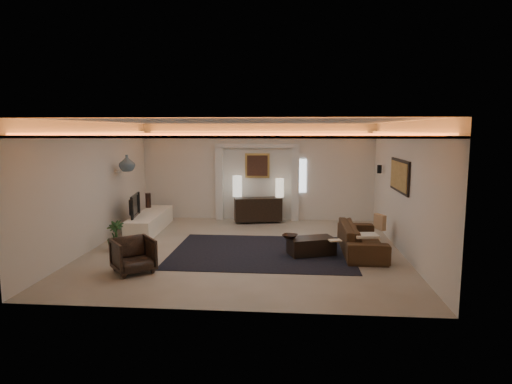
# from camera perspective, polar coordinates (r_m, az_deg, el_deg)

# --- Properties ---
(floor) EXTENTS (7.00, 7.00, 0.00)m
(floor) POSITION_cam_1_polar(r_m,az_deg,el_deg) (10.28, -1.40, -7.37)
(floor) COLOR #ABA190
(floor) RESTS_ON ground
(ceiling) EXTENTS (7.00, 7.00, 0.00)m
(ceiling) POSITION_cam_1_polar(r_m,az_deg,el_deg) (9.91, -1.46, 9.02)
(ceiling) COLOR white
(ceiling) RESTS_ON ground
(wall_back) EXTENTS (7.00, 0.00, 7.00)m
(wall_back) POSITION_cam_1_polar(r_m,az_deg,el_deg) (13.45, 0.18, 2.57)
(wall_back) COLOR silver
(wall_back) RESTS_ON ground
(wall_front) EXTENTS (7.00, 0.00, 7.00)m
(wall_front) POSITION_cam_1_polar(r_m,az_deg,el_deg) (6.57, -4.74, -3.22)
(wall_front) COLOR silver
(wall_front) RESTS_ON ground
(wall_left) EXTENTS (0.00, 7.00, 7.00)m
(wall_left) POSITION_cam_1_polar(r_m,az_deg,el_deg) (10.94, -19.98, 0.83)
(wall_left) COLOR silver
(wall_left) RESTS_ON ground
(wall_right) EXTENTS (0.00, 7.00, 7.00)m
(wall_right) POSITION_cam_1_polar(r_m,az_deg,el_deg) (10.22, 18.47, 0.43)
(wall_right) COLOR silver
(wall_right) RESTS_ON ground
(cove_soffit) EXTENTS (7.00, 7.00, 0.04)m
(cove_soffit) POSITION_cam_1_polar(r_m,az_deg,el_deg) (9.91, -1.45, 7.40)
(cove_soffit) COLOR silver
(cove_soffit) RESTS_ON ceiling
(daylight_slit) EXTENTS (0.25, 0.03, 1.00)m
(daylight_slit) POSITION_cam_1_polar(r_m,az_deg,el_deg) (13.40, 5.94, 2.07)
(daylight_slit) COLOR white
(daylight_slit) RESTS_ON wall_back
(area_rug) EXTENTS (4.00, 3.00, 0.01)m
(area_rug) POSITION_cam_1_polar(r_m,az_deg,el_deg) (10.05, 0.76, -7.69)
(area_rug) COLOR black
(area_rug) RESTS_ON ground
(pilaster_left) EXTENTS (0.22, 0.20, 2.20)m
(pilaster_left) POSITION_cam_1_polar(r_m,az_deg,el_deg) (13.53, -4.71, 1.08)
(pilaster_left) COLOR silver
(pilaster_left) RESTS_ON ground
(pilaster_right) EXTENTS (0.22, 0.20, 2.20)m
(pilaster_right) POSITION_cam_1_polar(r_m,az_deg,el_deg) (13.35, 5.08, 0.98)
(pilaster_right) COLOR silver
(pilaster_right) RESTS_ON ground
(alcove_header) EXTENTS (2.52, 0.20, 0.12)m
(alcove_header) POSITION_cam_1_polar(r_m,az_deg,el_deg) (13.30, 0.15, 5.96)
(alcove_header) COLOR silver
(alcove_header) RESTS_ON wall_back
(painting_frame) EXTENTS (0.74, 0.04, 0.74)m
(painting_frame) POSITION_cam_1_polar(r_m,az_deg,el_deg) (13.41, 0.17, 3.41)
(painting_frame) COLOR tan
(painting_frame) RESTS_ON wall_back
(painting_canvas) EXTENTS (0.62, 0.02, 0.62)m
(painting_canvas) POSITION_cam_1_polar(r_m,az_deg,el_deg) (13.38, 0.17, 3.40)
(painting_canvas) COLOR #4C2D1E
(painting_canvas) RESTS_ON wall_back
(art_panel_frame) EXTENTS (0.04, 1.64, 0.74)m
(art_panel_frame) POSITION_cam_1_polar(r_m,az_deg,el_deg) (10.48, 17.98, 2.00)
(art_panel_frame) COLOR black
(art_panel_frame) RESTS_ON wall_right
(art_panel_gold) EXTENTS (0.02, 1.50, 0.62)m
(art_panel_gold) POSITION_cam_1_polar(r_m,az_deg,el_deg) (10.47, 17.85, 2.00)
(art_panel_gold) COLOR tan
(art_panel_gold) RESTS_ON wall_right
(wall_sconce) EXTENTS (0.12, 0.12, 0.22)m
(wall_sconce) POSITION_cam_1_polar(r_m,az_deg,el_deg) (12.31, 15.58, 2.84)
(wall_sconce) COLOR black
(wall_sconce) RESTS_ON wall_right
(wall_niche) EXTENTS (0.10, 0.55, 0.04)m
(wall_niche) POSITION_cam_1_polar(r_m,az_deg,el_deg) (12.17, -17.03, 2.59)
(wall_niche) COLOR silver
(wall_niche) RESTS_ON wall_left
(console) EXTENTS (1.44, 0.73, 0.69)m
(console) POSITION_cam_1_polar(r_m,az_deg,el_deg) (13.06, 0.27, -2.25)
(console) COLOR black
(console) RESTS_ON ground
(lamp_left) EXTENTS (0.36, 0.36, 0.62)m
(lamp_left) POSITION_cam_1_polar(r_m,az_deg,el_deg) (13.23, -2.42, 0.90)
(lamp_left) COLOR white
(lamp_left) RESTS_ON console
(lamp_right) EXTENTS (0.32, 0.32, 0.55)m
(lamp_right) POSITION_cam_1_polar(r_m,az_deg,el_deg) (13.14, 3.06, 0.84)
(lamp_right) COLOR white
(lamp_right) RESTS_ON console
(media_ledge) EXTENTS (0.78, 2.66, 0.49)m
(media_ledge) POSITION_cam_1_polar(r_m,az_deg,el_deg) (12.46, -13.46, -3.80)
(media_ledge) COLOR white
(media_ledge) RESTS_ON ground
(tv) EXTENTS (1.03, 0.29, 0.59)m
(tv) POSITION_cam_1_polar(r_m,az_deg,el_deg) (12.03, -15.73, -1.77)
(tv) COLOR black
(tv) RESTS_ON media_ledge
(figurine) EXTENTS (0.17, 0.17, 0.42)m
(figurine) POSITION_cam_1_polar(r_m,az_deg,el_deg) (13.31, -13.68, -1.24)
(figurine) COLOR black
(figurine) RESTS_ON media_ledge
(ginger_jar) EXTENTS (0.49, 0.49, 0.42)m
(ginger_jar) POSITION_cam_1_polar(r_m,az_deg,el_deg) (11.79, -16.25, 3.58)
(ginger_jar) COLOR #465862
(ginger_jar) RESTS_ON wall_niche
(plant) EXTENTS (0.39, 0.39, 0.67)m
(plant) POSITION_cam_1_polar(r_m,az_deg,el_deg) (10.60, -17.60, -5.40)
(plant) COLOR #1F431E
(plant) RESTS_ON ground
(sofa) EXTENTS (2.20, 0.87, 0.64)m
(sofa) POSITION_cam_1_polar(r_m,az_deg,el_deg) (10.21, 13.40, -5.83)
(sofa) COLOR #332516
(sofa) RESTS_ON ground
(throw_blanket) EXTENTS (0.52, 0.45, 0.05)m
(throw_blanket) POSITION_cam_1_polar(r_m,az_deg,el_deg) (9.53, 13.93, -5.43)
(throw_blanket) COLOR beige
(throw_blanket) RESTS_ON sofa
(throw_pillow) EXTENTS (0.24, 0.37, 0.36)m
(throw_pillow) POSITION_cam_1_polar(r_m,az_deg,el_deg) (10.97, 15.62, -3.73)
(throw_pillow) COLOR tan
(throw_pillow) RESTS_ON sofa
(coffee_table) EXTENTS (1.10, 0.83, 0.36)m
(coffee_table) POSITION_cam_1_polar(r_m,az_deg,el_deg) (9.86, 7.11, -6.87)
(coffee_table) COLOR black
(coffee_table) RESTS_ON ground
(bowl) EXTENTS (0.42, 0.42, 0.08)m
(bowl) POSITION_cam_1_polar(r_m,az_deg,el_deg) (9.71, 4.38, -5.56)
(bowl) COLOR black
(bowl) RESTS_ON coffee_table
(magazine) EXTENTS (0.29, 0.24, 0.03)m
(magazine) POSITION_cam_1_polar(r_m,az_deg,el_deg) (9.58, 10.14, -6.01)
(magazine) COLOR beige
(magazine) RESTS_ON coffee_table
(armchair) EXTENTS (1.02, 1.02, 0.67)m
(armchair) POSITION_cam_1_polar(r_m,az_deg,el_deg) (8.91, -15.48, -7.85)
(armchair) COLOR black
(armchair) RESTS_ON ground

